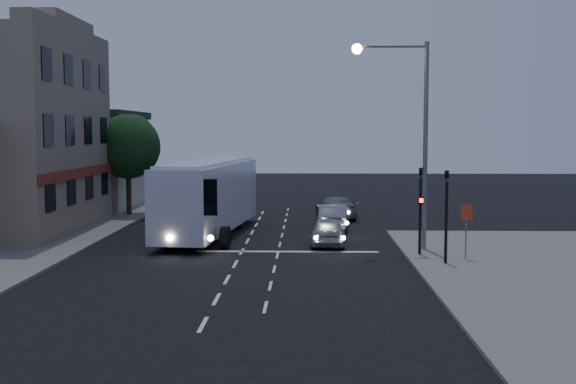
{
  "coord_description": "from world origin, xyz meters",
  "views": [
    {
      "loc": [
        2.82,
        -29.31,
        5.31
      ],
      "look_at": [
        1.9,
        7.08,
        2.2
      ],
      "focal_mm": 45.0,
      "sensor_mm": 36.0,
      "label": 1
    }
  ],
  "objects_px": {
    "tour_bus": "(209,195)",
    "street_tree": "(128,144)",
    "traffic_signal_side": "(446,205)",
    "regulatory_sign": "(466,223)",
    "traffic_signal_main": "(420,200)",
    "streetlight": "(411,121)",
    "car_suv": "(328,231)",
    "car_sedan_a": "(333,217)",
    "car_sedan_b": "(336,208)"
  },
  "relations": [
    {
      "from": "car_suv",
      "to": "tour_bus",
      "type": "bearing_deg",
      "value": -25.28
    },
    {
      "from": "car_sedan_a",
      "to": "traffic_signal_main",
      "type": "height_order",
      "value": "traffic_signal_main"
    },
    {
      "from": "tour_bus",
      "to": "car_suv",
      "type": "xyz_separation_m",
      "value": [
        5.95,
        -3.18,
        -1.38
      ]
    },
    {
      "from": "car_sedan_a",
      "to": "regulatory_sign",
      "type": "distance_m",
      "value": 10.62
    },
    {
      "from": "car_suv",
      "to": "traffic_signal_main",
      "type": "relative_size",
      "value": 0.95
    },
    {
      "from": "tour_bus",
      "to": "traffic_signal_side",
      "type": "distance_m",
      "value": 13.23
    },
    {
      "from": "traffic_signal_main",
      "to": "traffic_signal_side",
      "type": "height_order",
      "value": "same"
    },
    {
      "from": "streetlight",
      "to": "street_tree",
      "type": "height_order",
      "value": "streetlight"
    },
    {
      "from": "car_sedan_a",
      "to": "traffic_signal_main",
      "type": "relative_size",
      "value": 1.01
    },
    {
      "from": "regulatory_sign",
      "to": "streetlight",
      "type": "xyz_separation_m",
      "value": [
        -1.96,
        2.44,
        4.14
      ]
    },
    {
      "from": "regulatory_sign",
      "to": "car_suv",
      "type": "bearing_deg",
      "value": 143.46
    },
    {
      "from": "tour_bus",
      "to": "traffic_signal_side",
      "type": "xyz_separation_m",
      "value": [
        10.39,
        -8.18,
        0.38
      ]
    },
    {
      "from": "car_sedan_b",
      "to": "car_sedan_a",
      "type": "bearing_deg",
      "value": 76.16
    },
    {
      "from": "tour_bus",
      "to": "street_tree",
      "type": "bearing_deg",
      "value": 133.54
    },
    {
      "from": "traffic_signal_side",
      "to": "street_tree",
      "type": "bearing_deg",
      "value": 135.5
    },
    {
      "from": "tour_bus",
      "to": "traffic_signal_main",
      "type": "bearing_deg",
      "value": -26.3
    },
    {
      "from": "traffic_signal_side",
      "to": "regulatory_sign",
      "type": "height_order",
      "value": "traffic_signal_side"
    },
    {
      "from": "traffic_signal_side",
      "to": "regulatory_sign",
      "type": "bearing_deg",
      "value": 43.92
    },
    {
      "from": "traffic_signal_main",
      "to": "street_tree",
      "type": "bearing_deg",
      "value": 137.97
    },
    {
      "from": "car_sedan_a",
      "to": "regulatory_sign",
      "type": "xyz_separation_m",
      "value": [
        5.01,
        -9.32,
        0.91
      ]
    },
    {
      "from": "car_sedan_b",
      "to": "traffic_signal_main",
      "type": "relative_size",
      "value": 1.12
    },
    {
      "from": "car_sedan_a",
      "to": "street_tree",
      "type": "distance_m",
      "value": 14.35
    },
    {
      "from": "car_sedan_b",
      "to": "regulatory_sign",
      "type": "height_order",
      "value": "regulatory_sign"
    },
    {
      "from": "street_tree",
      "to": "streetlight",
      "type": "bearing_deg",
      "value": -39.51
    },
    {
      "from": "traffic_signal_main",
      "to": "regulatory_sign",
      "type": "bearing_deg",
      "value": -30.84
    },
    {
      "from": "traffic_signal_main",
      "to": "traffic_signal_side",
      "type": "distance_m",
      "value": 2.1
    },
    {
      "from": "traffic_signal_main",
      "to": "streetlight",
      "type": "distance_m",
      "value": 3.61
    },
    {
      "from": "traffic_signal_side",
      "to": "car_suv",
      "type": "bearing_deg",
      "value": 131.65
    },
    {
      "from": "traffic_signal_main",
      "to": "street_tree",
      "type": "distance_m",
      "value": 21.38
    },
    {
      "from": "streetlight",
      "to": "car_sedan_b",
      "type": "bearing_deg",
      "value": 102.86
    },
    {
      "from": "car_suv",
      "to": "street_tree",
      "type": "xyz_separation_m",
      "value": [
        -12.06,
        11.22,
        3.83
      ]
    },
    {
      "from": "traffic_signal_main",
      "to": "streetlight",
      "type": "height_order",
      "value": "streetlight"
    },
    {
      "from": "car_suv",
      "to": "car_sedan_b",
      "type": "distance_m",
      "value": 10.29
    },
    {
      "from": "car_sedan_a",
      "to": "car_sedan_b",
      "type": "relative_size",
      "value": 0.9
    },
    {
      "from": "car_suv",
      "to": "streetlight",
      "type": "relative_size",
      "value": 0.43
    },
    {
      "from": "car_sedan_b",
      "to": "traffic_signal_main",
      "type": "bearing_deg",
      "value": 92.71
    },
    {
      "from": "tour_bus",
      "to": "car_sedan_a",
      "type": "height_order",
      "value": "tour_bus"
    },
    {
      "from": "street_tree",
      "to": "traffic_signal_main",
      "type": "bearing_deg",
      "value": -42.03
    },
    {
      "from": "tour_bus",
      "to": "street_tree",
      "type": "xyz_separation_m",
      "value": [
        -6.11,
        8.04,
        2.45
      ]
    },
    {
      "from": "regulatory_sign",
      "to": "car_sedan_a",
      "type": "bearing_deg",
      "value": 118.27
    },
    {
      "from": "car_suv",
      "to": "car_sedan_a",
      "type": "xyz_separation_m",
      "value": [
        0.44,
        5.28,
        0.02
      ]
    },
    {
      "from": "street_tree",
      "to": "car_suv",
      "type": "bearing_deg",
      "value": -42.94
    },
    {
      "from": "traffic_signal_main",
      "to": "tour_bus",
      "type": "bearing_deg",
      "value": 147.39
    },
    {
      "from": "car_suv",
      "to": "street_tree",
      "type": "relative_size",
      "value": 0.63
    },
    {
      "from": "traffic_signal_side",
      "to": "street_tree",
      "type": "xyz_separation_m",
      "value": [
        -16.51,
        16.22,
        2.08
      ]
    },
    {
      "from": "car_sedan_a",
      "to": "street_tree",
      "type": "bearing_deg",
      "value": -21.39
    },
    {
      "from": "car_sedan_b",
      "to": "streetlight",
      "type": "height_order",
      "value": "streetlight"
    },
    {
      "from": "tour_bus",
      "to": "car_sedan_a",
      "type": "relative_size",
      "value": 3.02
    },
    {
      "from": "tour_bus",
      "to": "traffic_signal_side",
      "type": "height_order",
      "value": "traffic_signal_side"
    },
    {
      "from": "tour_bus",
      "to": "car_sedan_a",
      "type": "distance_m",
      "value": 6.86
    }
  ]
}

